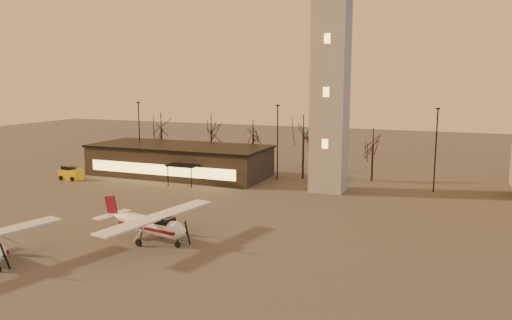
% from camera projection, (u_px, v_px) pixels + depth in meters
% --- Properties ---
extents(ground, '(220.00, 220.00, 0.00)m').
position_uv_depth(ground, '(221.00, 281.00, 33.48)').
color(ground, '#484543').
rests_on(ground, ground).
extents(control_tower, '(6.80, 6.80, 32.60)m').
position_uv_depth(control_tower, '(331.00, 54.00, 58.37)').
color(control_tower, '#A09D97').
rests_on(control_tower, ground).
extents(terminal, '(25.40, 12.20, 4.30)m').
position_uv_depth(terminal, '(179.00, 160.00, 70.54)').
color(terminal, black).
rests_on(terminal, ground).
extents(light_poles, '(58.50, 12.25, 10.14)m').
position_uv_depth(light_poles, '(335.00, 146.00, 60.84)').
color(light_poles, black).
rests_on(light_poles, ground).
extents(tree_row, '(37.20, 9.20, 8.80)m').
position_uv_depth(tree_row, '(253.00, 131.00, 73.46)').
color(tree_row, black).
rests_on(tree_row, ground).
extents(cessna_front, '(9.90, 12.46, 3.42)m').
position_uv_depth(cessna_front, '(155.00, 229.00, 41.31)').
color(cessna_front, white).
rests_on(cessna_front, ground).
extents(service_cart, '(3.06, 2.03, 1.90)m').
position_uv_depth(service_cart, '(71.00, 174.00, 67.58)').
color(service_cart, '#E7B60D').
rests_on(service_cart, ground).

